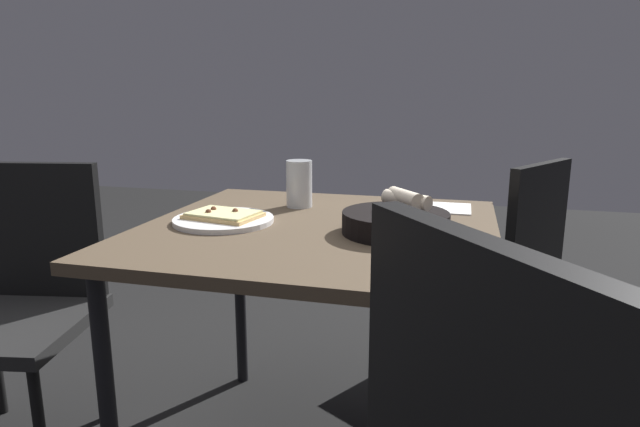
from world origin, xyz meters
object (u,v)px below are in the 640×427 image
Objects in this scene: bread_basket at (396,221)px; chair_near at (504,252)px; dining_table at (318,251)px; pizza_plate at (224,219)px; pepper_shaker at (476,260)px; beer_glass at (299,186)px; chair_far at (21,290)px.

bread_basket is 0.89m from chair_near.
dining_table is 0.27m from pizza_plate.
pepper_shaker is 1.11m from chair_near.
chair_near reaches higher than pizza_plate.
beer_glass reaches higher than dining_table.
pepper_shaker is 1.36m from chair_far.
chair_near is (-0.52, 0.65, -0.32)m from beer_glass.
dining_table is 3.40× the size of pizza_plate.
pizza_plate is 0.47m from bread_basket.
pizza_plate is at bearing -89.77° from bread_basket.
bread_basket is at bearing -22.80° from chair_near.
chair_near is at bearing 144.25° from dining_table.
beer_glass reaches higher than bread_basket.
pizza_plate is 0.33× the size of chair_near.
dining_table is at bearing 28.58° from beer_glass.
pizza_plate is at bearing -28.95° from beer_glass.
pizza_plate is at bearing -113.71° from pepper_shaker.
pepper_shaker is at bearing 32.91° from bread_basket.
chair_far is (0.83, -1.45, 0.01)m from chair_near.
chair_near is 1.67m from chair_far.
chair_far is at bearing -68.73° from beer_glass.
beer_glass is at bearing -151.42° from dining_table.
beer_glass is 1.81× the size of pepper_shaker.
pizza_plate reaches higher than dining_table.
pepper_shaker is (0.32, 0.40, 0.11)m from dining_table.
dining_table is 0.93m from chair_near.
bread_basket is (-0.00, 0.47, 0.02)m from pizza_plate.
chair_far is at bearing -85.12° from pizza_plate.
pepper_shaker is (0.54, 0.52, -0.03)m from beer_glass.
beer_glass is 0.17× the size of chair_far.
dining_table is at bearing -128.94° from pepper_shaker.
beer_glass is (-0.25, 0.14, 0.06)m from pizza_plate.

